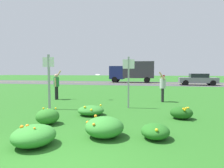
{
  "coord_description": "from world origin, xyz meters",
  "views": [
    {
      "loc": [
        1.91,
        -2.97,
        1.79
      ],
      "look_at": [
        -0.49,
        8.57,
        1.01
      ],
      "focal_mm": 31.98,
      "sensor_mm": 36.0,
      "label": 1
    }
  ],
  "objects_px": {
    "person_thrower_green_shirt": "(56,84)",
    "person_catcher_red_cap_gray_shirt": "(163,85)",
    "sign_post_by_roadside": "(129,77)",
    "frisbee_white": "(98,75)",
    "box_truck_navy": "(133,71)",
    "car_gray_center_left": "(198,79)",
    "sign_post_near_path": "(49,76)"
  },
  "relations": [
    {
      "from": "sign_post_by_roadside",
      "to": "person_thrower_green_shirt",
      "type": "bearing_deg",
      "value": 157.8
    },
    {
      "from": "sign_post_near_path",
      "to": "box_truck_navy",
      "type": "xyz_separation_m",
      "value": [
        1.62,
        22.28,
        0.26
      ]
    },
    {
      "from": "sign_post_near_path",
      "to": "frisbee_white",
      "type": "relative_size",
      "value": 9.12
    },
    {
      "from": "person_thrower_green_shirt",
      "to": "sign_post_near_path",
      "type": "bearing_deg",
      "value": -68.49
    },
    {
      "from": "sign_post_by_roadside",
      "to": "box_truck_navy",
      "type": "bearing_deg",
      "value": 95.28
    },
    {
      "from": "person_catcher_red_cap_gray_shirt",
      "to": "box_truck_navy",
      "type": "bearing_deg",
      "value": 100.93
    },
    {
      "from": "frisbee_white",
      "to": "box_truck_navy",
      "type": "distance_m",
      "value": 18.87
    },
    {
      "from": "frisbee_white",
      "to": "car_gray_center_left",
      "type": "height_order",
      "value": "frisbee_white"
    },
    {
      "from": "person_thrower_green_shirt",
      "to": "box_truck_navy",
      "type": "height_order",
      "value": "box_truck_navy"
    },
    {
      "from": "person_catcher_red_cap_gray_shirt",
      "to": "frisbee_white",
      "type": "relative_size",
      "value": 6.27
    },
    {
      "from": "person_catcher_red_cap_gray_shirt",
      "to": "sign_post_by_roadside",
      "type": "bearing_deg",
      "value": -126.37
    },
    {
      "from": "frisbee_white",
      "to": "box_truck_navy",
      "type": "height_order",
      "value": "box_truck_navy"
    },
    {
      "from": "sign_post_near_path",
      "to": "car_gray_center_left",
      "type": "height_order",
      "value": "sign_post_near_path"
    },
    {
      "from": "car_gray_center_left",
      "to": "sign_post_near_path",
      "type": "bearing_deg",
      "value": -119.3
    },
    {
      "from": "sign_post_near_path",
      "to": "person_thrower_green_shirt",
      "type": "relative_size",
      "value": 1.39
    },
    {
      "from": "sign_post_near_path",
      "to": "box_truck_navy",
      "type": "height_order",
      "value": "box_truck_navy"
    },
    {
      "from": "frisbee_white",
      "to": "person_thrower_green_shirt",
      "type": "bearing_deg",
      "value": -170.99
    },
    {
      "from": "sign_post_near_path",
      "to": "car_gray_center_left",
      "type": "distance_m",
      "value": 20.83
    },
    {
      "from": "person_thrower_green_shirt",
      "to": "person_catcher_red_cap_gray_shirt",
      "type": "height_order",
      "value": "person_thrower_green_shirt"
    },
    {
      "from": "sign_post_by_roadside",
      "to": "box_truck_navy",
      "type": "distance_m",
      "value": 21.3
    },
    {
      "from": "sign_post_by_roadside",
      "to": "person_thrower_green_shirt",
      "type": "relative_size",
      "value": 1.34
    },
    {
      "from": "frisbee_white",
      "to": "box_truck_navy",
      "type": "bearing_deg",
      "value": 89.23
    },
    {
      "from": "person_thrower_green_shirt",
      "to": "car_gray_center_left",
      "type": "distance_m",
      "value": 18.94
    },
    {
      "from": "person_catcher_red_cap_gray_shirt",
      "to": "sign_post_near_path",
      "type": "bearing_deg",
      "value": -147.43
    },
    {
      "from": "sign_post_near_path",
      "to": "frisbee_white",
      "type": "distance_m",
      "value": 3.68
    },
    {
      "from": "car_gray_center_left",
      "to": "person_catcher_red_cap_gray_shirt",
      "type": "bearing_deg",
      "value": -108.4
    },
    {
      "from": "sign_post_by_roadside",
      "to": "frisbee_white",
      "type": "xyz_separation_m",
      "value": [
        -2.21,
        2.35,
        0.05
      ]
    },
    {
      "from": "frisbee_white",
      "to": "car_gray_center_left",
      "type": "distance_m",
      "value": 17.2
    },
    {
      "from": "box_truck_navy",
      "to": "person_thrower_green_shirt",
      "type": "bearing_deg",
      "value": -98.28
    },
    {
      "from": "person_thrower_green_shirt",
      "to": "frisbee_white",
      "type": "height_order",
      "value": "person_thrower_green_shirt"
    },
    {
      "from": "sign_post_by_roadside",
      "to": "car_gray_center_left",
      "type": "xyz_separation_m",
      "value": [
        6.61,
        17.09,
        -0.76
      ]
    },
    {
      "from": "frisbee_white",
      "to": "person_catcher_red_cap_gray_shirt",
      "type": "bearing_deg",
      "value": -0.7
    }
  ]
}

